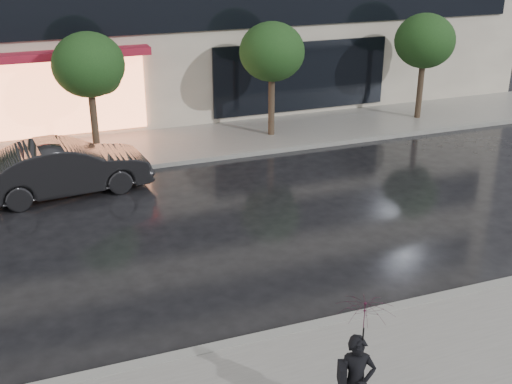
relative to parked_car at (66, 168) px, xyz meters
name	(u,v)px	position (x,y,z in m)	size (l,w,h in m)	color
ground	(317,298)	(4.17, -7.34, -0.75)	(120.00, 120.00, 0.00)	black
sidewalk_far	(186,143)	(4.17, 2.91, -0.69)	(60.00, 3.50, 0.12)	slate
curb_near	(340,321)	(4.17, -8.34, -0.68)	(60.00, 0.25, 0.14)	gray
curb_far	(201,159)	(4.17, 1.16, -0.68)	(60.00, 0.25, 0.14)	gray
tree_mid_west	(91,67)	(1.23, 2.69, 2.17)	(2.20, 2.20, 3.99)	#33261C
tree_mid_east	(273,54)	(7.23, 2.69, 2.17)	(2.20, 2.20, 3.99)	#33261C
tree_far_east	(426,43)	(13.23, 2.69, 2.17)	(2.20, 2.20, 3.99)	#33261C
parked_car	(66,168)	(0.00, 0.00, 0.00)	(1.59, 4.56, 1.50)	black
pedestrian_with_umbrella	(361,346)	(3.11, -10.84, 0.75)	(1.07, 1.08, 2.12)	black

